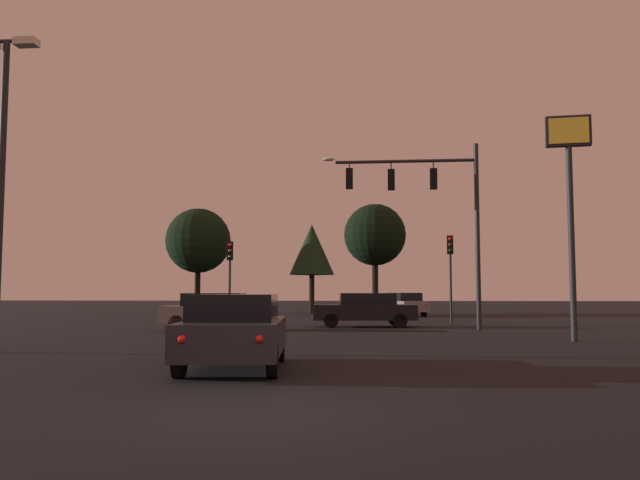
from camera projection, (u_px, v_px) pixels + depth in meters
ground_plane at (344, 323)px, 32.84m from camera, size 168.00×168.00×0.00m
traffic_signal_mast_arm at (429, 200)px, 27.81m from camera, size 6.69×0.40×7.89m
traffic_light_corner_left at (230, 265)px, 31.42m from camera, size 0.35×0.38×4.00m
traffic_light_corner_right at (450, 261)px, 31.57m from camera, size 0.32×0.36×4.31m
car_nearside_lane at (235, 330)px, 13.30m from camera, size 2.29×4.52×1.52m
car_crossing_left at (365, 309)px, 29.36m from camera, size 4.79×2.32×1.52m
car_crossing_right at (217, 311)px, 26.98m from camera, size 4.63×1.82×1.52m
car_far_lane at (404, 304)px, 42.24m from camera, size 3.10×4.59×1.52m
parking_lot_lamp_post at (2, 152)px, 17.23m from camera, size 1.70×0.36×8.34m
store_sign_illuminated at (570, 176)px, 21.03m from camera, size 1.42×0.42×7.28m
tree_behind_sign at (198, 241)px, 46.45m from camera, size 4.62×4.62×7.54m
tree_left_far at (375, 235)px, 50.81m from camera, size 4.83×4.83×8.44m
tree_center_horizon at (312, 250)px, 48.22m from camera, size 3.32×3.32×6.60m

